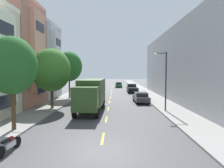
{
  "coord_description": "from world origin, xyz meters",
  "views": [
    {
      "loc": [
        0.77,
        -10.05,
        4.19
      ],
      "look_at": [
        0.29,
        21.0,
        2.31
      ],
      "focal_mm": 31.07,
      "sensor_mm": 36.0,
      "label": 1
    }
  ],
  "objects_px": {
    "moving_forest_sedan": "(119,85)",
    "delivery_box_truck": "(91,93)",
    "parked_wagon_white": "(88,90)",
    "parked_motorcycle": "(9,145)",
    "street_tree_nearest": "(12,66)",
    "street_lamp": "(164,76)",
    "street_tree_third": "(69,66)",
    "street_tree_second": "(52,70)",
    "parked_hatchback_navy": "(84,93)",
    "parked_pickup_black": "(132,89)",
    "parked_sedan_charcoal": "(141,97)",
    "parked_hatchback_sky": "(97,84)"
  },
  "relations": [
    {
      "from": "street_tree_second",
      "to": "parked_hatchback_navy",
      "type": "distance_m",
      "value": 11.1
    },
    {
      "from": "parked_pickup_black",
      "to": "parked_hatchback_sky",
      "type": "xyz_separation_m",
      "value": [
        -8.78,
        16.88,
        -0.07
      ]
    },
    {
      "from": "street_tree_nearest",
      "to": "parked_hatchback_navy",
      "type": "relative_size",
      "value": 1.63
    },
    {
      "from": "street_tree_second",
      "to": "parked_wagon_white",
      "type": "bearing_deg",
      "value": 83.07
    },
    {
      "from": "delivery_box_truck",
      "to": "parked_motorcycle",
      "type": "distance_m",
      "value": 11.54
    },
    {
      "from": "parked_wagon_white",
      "to": "parked_hatchback_sky",
      "type": "height_order",
      "value": "same"
    },
    {
      "from": "street_lamp",
      "to": "street_tree_second",
      "type": "bearing_deg",
      "value": 172.92
    },
    {
      "from": "moving_forest_sedan",
      "to": "street_tree_nearest",
      "type": "bearing_deg",
      "value": -101.44
    },
    {
      "from": "moving_forest_sedan",
      "to": "parked_motorcycle",
      "type": "bearing_deg",
      "value": -98.44
    },
    {
      "from": "parked_wagon_white",
      "to": "street_lamp",
      "type": "bearing_deg",
      "value": -58.97
    },
    {
      "from": "parked_wagon_white",
      "to": "parked_motorcycle",
      "type": "height_order",
      "value": "parked_wagon_white"
    },
    {
      "from": "parked_wagon_white",
      "to": "street_tree_nearest",
      "type": "bearing_deg",
      "value": -94.54
    },
    {
      "from": "parked_wagon_white",
      "to": "parked_sedan_charcoal",
      "type": "distance_m",
      "value": 14.14
    },
    {
      "from": "delivery_box_truck",
      "to": "moving_forest_sedan",
      "type": "relative_size",
      "value": 1.84
    },
    {
      "from": "delivery_box_truck",
      "to": "parked_hatchback_navy",
      "type": "xyz_separation_m",
      "value": [
        -2.56,
        11.24,
        -1.17
      ]
    },
    {
      "from": "street_tree_nearest",
      "to": "parked_motorcycle",
      "type": "height_order",
      "value": "street_tree_nearest"
    },
    {
      "from": "street_tree_second",
      "to": "delivery_box_truck",
      "type": "height_order",
      "value": "street_tree_second"
    },
    {
      "from": "street_tree_third",
      "to": "parked_motorcycle",
      "type": "relative_size",
      "value": 3.55
    },
    {
      "from": "delivery_box_truck",
      "to": "street_lamp",
      "type": "bearing_deg",
      "value": -4.15
    },
    {
      "from": "delivery_box_truck",
      "to": "moving_forest_sedan",
      "type": "height_order",
      "value": "delivery_box_truck"
    },
    {
      "from": "delivery_box_truck",
      "to": "parked_motorcycle",
      "type": "bearing_deg",
      "value": -104.97
    },
    {
      "from": "parked_hatchback_sky",
      "to": "parked_hatchback_navy",
      "type": "relative_size",
      "value": 1.0
    },
    {
      "from": "parked_hatchback_sky",
      "to": "delivery_box_truck",
      "type": "bearing_deg",
      "value": -85.77
    },
    {
      "from": "street_tree_nearest",
      "to": "parked_pickup_black",
      "type": "bearing_deg",
      "value": 68.05
    },
    {
      "from": "street_tree_nearest",
      "to": "parked_sedan_charcoal",
      "type": "height_order",
      "value": "street_tree_nearest"
    },
    {
      "from": "street_tree_third",
      "to": "parked_sedan_charcoal",
      "type": "relative_size",
      "value": 1.6
    },
    {
      "from": "street_tree_third",
      "to": "parked_hatchback_navy",
      "type": "height_order",
      "value": "street_tree_third"
    },
    {
      "from": "street_tree_nearest",
      "to": "parked_pickup_black",
      "type": "height_order",
      "value": "street_tree_nearest"
    },
    {
      "from": "moving_forest_sedan",
      "to": "delivery_box_truck",
      "type": "bearing_deg",
      "value": -96.2
    },
    {
      "from": "delivery_box_truck",
      "to": "parked_wagon_white",
      "type": "height_order",
      "value": "delivery_box_truck"
    },
    {
      "from": "street_tree_nearest",
      "to": "parked_wagon_white",
      "type": "bearing_deg",
      "value": 85.46
    },
    {
      "from": "street_tree_nearest",
      "to": "moving_forest_sedan",
      "type": "height_order",
      "value": "street_tree_nearest"
    },
    {
      "from": "moving_forest_sedan",
      "to": "parked_wagon_white",
      "type": "bearing_deg",
      "value": -111.03
    },
    {
      "from": "parked_hatchback_sky",
      "to": "parked_motorcycle",
      "type": "relative_size",
      "value": 1.97
    },
    {
      "from": "street_tree_nearest",
      "to": "parked_motorcycle",
      "type": "distance_m",
      "value": 5.8
    },
    {
      "from": "street_tree_third",
      "to": "parked_motorcycle",
      "type": "xyz_separation_m",
      "value": [
        1.65,
        -20.44,
        -4.69
      ]
    },
    {
      "from": "delivery_box_truck",
      "to": "parked_pickup_black",
      "type": "height_order",
      "value": "delivery_box_truck"
    },
    {
      "from": "street_tree_third",
      "to": "moving_forest_sedan",
      "type": "xyz_separation_m",
      "value": [
        8.2,
        23.71,
        -4.35
      ]
    },
    {
      "from": "street_tree_nearest",
      "to": "street_lamp",
      "type": "height_order",
      "value": "street_tree_nearest"
    },
    {
      "from": "street_tree_nearest",
      "to": "parked_hatchback_navy",
      "type": "bearing_deg",
      "value": 83.73
    },
    {
      "from": "street_tree_nearest",
      "to": "street_lamp",
      "type": "distance_m",
      "value": 14.15
    },
    {
      "from": "street_tree_nearest",
      "to": "parked_hatchback_navy",
      "type": "xyz_separation_m",
      "value": [
        2.05,
        18.68,
        -3.88
      ]
    },
    {
      "from": "delivery_box_truck",
      "to": "parked_wagon_white",
      "type": "relative_size",
      "value": 1.75
    },
    {
      "from": "parked_motorcycle",
      "to": "moving_forest_sedan",
      "type": "bearing_deg",
      "value": 81.56
    },
    {
      "from": "street_tree_second",
      "to": "delivery_box_truck",
      "type": "distance_m",
      "value": 5.33
    },
    {
      "from": "delivery_box_truck",
      "to": "parked_motorcycle",
      "type": "relative_size",
      "value": 4.02
    },
    {
      "from": "street_lamp",
      "to": "parked_motorcycle",
      "type": "relative_size",
      "value": 3.01
    },
    {
      "from": "parked_wagon_white",
      "to": "parked_hatchback_navy",
      "type": "relative_size",
      "value": 1.17
    },
    {
      "from": "street_tree_second",
      "to": "street_tree_third",
      "type": "distance_m",
      "value": 8.44
    },
    {
      "from": "street_tree_second",
      "to": "parked_pickup_black",
      "type": "distance_m",
      "value": 21.43
    }
  ]
}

